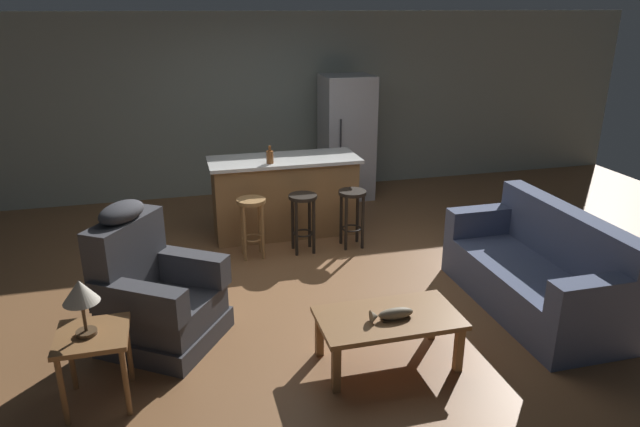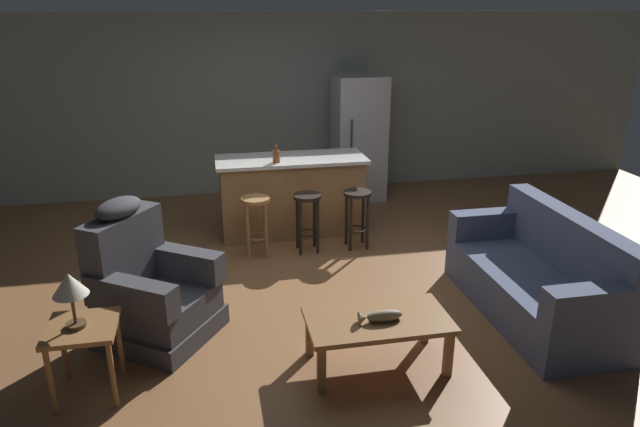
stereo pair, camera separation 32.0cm
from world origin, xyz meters
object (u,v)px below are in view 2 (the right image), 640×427
at_px(kitchen_island, 292,195).
at_px(refrigerator, 359,138).
at_px(fish_figurine, 380,316).
at_px(bottle_tall_green, 276,156).
at_px(bar_stool_middle, 307,212).
at_px(recliner_near_lamp, 149,290).
at_px(table_lamp, 70,287).
at_px(coffee_table, 378,324).
at_px(bar_stool_left, 256,216).
at_px(end_table, 83,338).
at_px(bar_stool_right, 357,209).
at_px(couch, 539,279).

bearing_deg(kitchen_island, refrigerator, 45.98).
bearing_deg(fish_figurine, bottle_tall_green, 98.65).
bearing_deg(bar_stool_middle, recliner_near_lamp, -137.27).
xyz_separation_m(table_lamp, kitchen_island, (1.95, 2.87, -0.39)).
xyz_separation_m(coffee_table, bar_stool_left, (-0.72, 2.30, 0.11)).
bearing_deg(recliner_near_lamp, kitchen_island, 88.07).
bearing_deg(bottle_tall_green, end_table, -122.83).
bearing_deg(table_lamp, bottle_tall_green, 56.83).
distance_m(coffee_table, bottle_tall_green, 2.85).
relative_size(coffee_table, bar_stool_left, 1.62).
relative_size(fish_figurine, bar_stool_right, 0.50).
xyz_separation_m(end_table, bottle_tall_green, (1.72, 2.67, 0.57)).
height_order(coffee_table, recliner_near_lamp, recliner_near_lamp).
height_order(bar_stool_left, refrigerator, refrigerator).
bearing_deg(bar_stool_middle, bottle_tall_green, 122.89).
bearing_deg(coffee_table, end_table, 177.99).
xyz_separation_m(coffee_table, table_lamp, (-2.17, 0.07, 0.50)).
relative_size(kitchen_island, bar_stool_left, 2.65).
bearing_deg(refrigerator, coffee_table, -102.74).
distance_m(table_lamp, bar_stool_right, 3.46).
height_order(bar_stool_right, bottle_tall_green, bottle_tall_green).
distance_m(bar_stool_middle, bar_stool_right, 0.58).
xyz_separation_m(fish_figurine, kitchen_island, (-0.23, 2.99, 0.02)).
distance_m(couch, table_lamp, 3.90).
bearing_deg(bottle_tall_green, fish_figurine, -81.35).
relative_size(kitchen_island, bar_stool_middle, 2.65).
bearing_deg(end_table, couch, 6.27).
xyz_separation_m(table_lamp, bar_stool_right, (2.61, 2.24, -0.40)).
xyz_separation_m(coffee_table, refrigerator, (0.93, 4.13, 0.52)).
height_order(coffee_table, bottle_tall_green, bottle_tall_green).
bearing_deg(couch, bar_stool_left, -36.98).
bearing_deg(couch, table_lamp, 6.53).
xyz_separation_m(couch, table_lamp, (-3.84, -0.43, 0.53)).
xyz_separation_m(recliner_near_lamp, refrigerator, (2.69, 3.32, 0.46)).
height_order(coffee_table, fish_figurine, fish_figurine).
distance_m(recliner_near_lamp, bar_stool_right, 2.65).
relative_size(bar_stool_left, bottle_tall_green, 3.30).
relative_size(couch, bar_stool_left, 2.80).
height_order(recliner_near_lamp, bar_stool_left, recliner_near_lamp).
relative_size(recliner_near_lamp, bar_stool_left, 1.76).
relative_size(bar_stool_left, bar_stool_middle, 1.00).
bearing_deg(end_table, fish_figurine, -3.45).
bearing_deg(refrigerator, bottle_tall_green, -134.33).
bearing_deg(kitchen_island, bottle_tall_green, -136.21).
height_order(kitchen_island, bar_stool_left, kitchen_island).
height_order(recliner_near_lamp, refrigerator, refrigerator).
xyz_separation_m(coffee_table, fish_figurine, (0.00, -0.05, 0.10)).
relative_size(end_table, bar_stool_middle, 0.82).
bearing_deg(coffee_table, table_lamp, 178.25).
bearing_deg(coffee_table, bar_stool_middle, 93.49).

